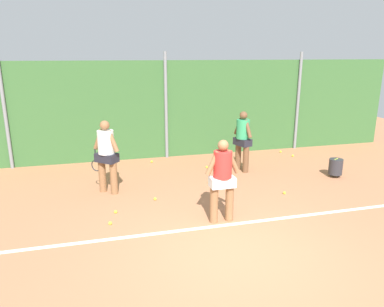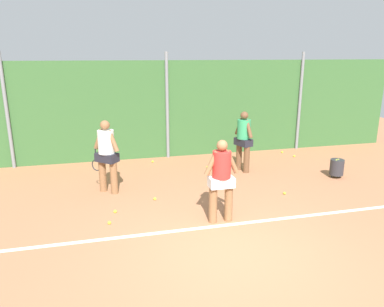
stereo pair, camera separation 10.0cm
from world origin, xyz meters
name	(u,v)px [view 1 (the left image)]	position (x,y,z in m)	size (l,w,h in m)	color
ground_plane	(204,210)	(0.00, 1.83, 0.00)	(24.45, 24.45, 0.00)	#B2704C
hedge_fence_backdrop	(165,110)	(0.00, 6.21, 1.52)	(15.89, 0.25, 3.03)	#386633
fence_post_left	(5,112)	(-4.58, 6.04, 1.65)	(0.10, 0.10, 3.29)	gray
fence_post_center	(166,106)	(0.00, 6.04, 1.65)	(0.10, 0.10, 3.29)	gray
fence_post_right	(298,102)	(4.58, 6.04, 1.65)	(0.10, 0.10, 3.29)	gray
court_baseline_paint	(216,226)	(0.00, 1.03, 0.00)	(11.61, 0.10, 0.01)	white
player_foreground_near	(222,177)	(0.19, 1.23, 0.93)	(0.70, 0.36, 1.66)	#8C603D
player_midcourt	(106,153)	(-1.93, 3.37, 0.98)	(0.66, 0.56, 1.75)	#8C603D
player_backcourt_far	(243,138)	(1.80, 4.13, 0.96)	(0.43, 0.68, 1.70)	brown
ball_hopper	(336,167)	(4.04, 2.99, 0.29)	(0.36, 0.36, 0.51)	#2D2D33
tennis_ball_0	(207,167)	(0.91, 4.61, 0.03)	(0.07, 0.07, 0.07)	#CCDB33
tennis_ball_1	(116,212)	(-1.84, 2.12, 0.03)	(0.07, 0.07, 0.07)	#CCDB33
tennis_ball_2	(293,156)	(3.96, 5.06, 0.03)	(0.07, 0.07, 0.07)	#CCDB33
tennis_ball_3	(110,223)	(-1.97, 1.62, 0.03)	(0.07, 0.07, 0.07)	#CCDB33
tennis_ball_4	(152,162)	(-0.57, 5.56, 0.03)	(0.07, 0.07, 0.07)	#CCDB33
tennis_ball_5	(209,182)	(0.59, 3.35, 0.03)	(0.07, 0.07, 0.07)	#CCDB33
tennis_ball_7	(155,199)	(-0.93, 2.61, 0.03)	(0.07, 0.07, 0.07)	#CCDB33
tennis_ball_8	(281,152)	(3.82, 5.62, 0.03)	(0.07, 0.07, 0.07)	#CCDB33
tennis_ball_9	(284,193)	(2.11, 2.20, 0.03)	(0.07, 0.07, 0.07)	#CCDB33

